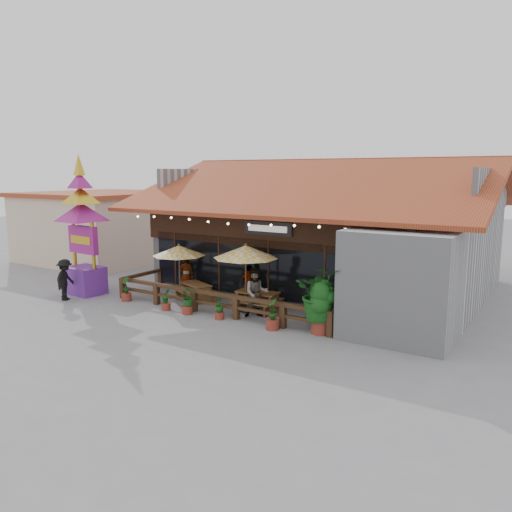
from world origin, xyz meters
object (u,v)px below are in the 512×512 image
Objects in this scene: picnic_table_left at (196,289)px; pedestrian at (65,280)px; thai_sign_tower at (82,216)px; tropical_plant at (321,295)px; umbrella_right at (246,252)px; picnic_table_right at (257,298)px; umbrella_left at (179,251)px.

picnic_table_left is 5.62m from pedestrian.
thai_sign_tower reaches higher than tropical_plant.
picnic_table_right is at bearing 38.28° from umbrella_right.
umbrella_left is at bearing 171.56° from tropical_plant.
picnic_table_right is at bearing 2.21° from umbrella_left.
umbrella_right is 1.90× the size of pedestrian.
tropical_plant is at bearing -104.91° from pedestrian.
picnic_table_left is at bearing 18.85° from thai_sign_tower.
picnic_table_right is 3.60m from tropical_plant.
picnic_table_left is 1.13× the size of picnic_table_right.
picnic_table_left is at bearing -81.97° from pedestrian.
umbrella_right is 1.44× the size of tropical_plant.
pedestrian is (-11.20, -1.69, -0.46)m from tropical_plant.
picnic_table_left is 0.82× the size of tropical_plant.
umbrella_left reaches higher than picnic_table_right.
umbrella_left reaches higher than picnic_table_left.
thai_sign_tower is (-4.26, -1.53, 1.42)m from umbrella_left.
tropical_plant reaches higher than picnic_table_left.
thai_sign_tower is (-8.12, -1.68, 3.00)m from picnic_table_right.
umbrella_left is 7.28m from tropical_plant.
tropical_plant reaches higher than picnic_table_right.
thai_sign_tower is at bearing -168.31° from picnic_table_right.
thai_sign_tower is 11.64m from tropical_plant.
picnic_table_left is 6.10m from thai_sign_tower.
picnic_table_right is at bearing 159.80° from tropical_plant.
umbrella_left is 1.36× the size of picnic_table_left.
tropical_plant is at bearing -20.20° from picnic_table_right.
picnic_table_right is (3.87, 0.15, -1.58)m from umbrella_left.
umbrella_left is at bearing 177.81° from umbrella_right.
thai_sign_tower is 2.83× the size of tropical_plant.
umbrella_left is at bearing -79.15° from pedestrian.
picnic_table_left is 1.09× the size of pedestrian.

